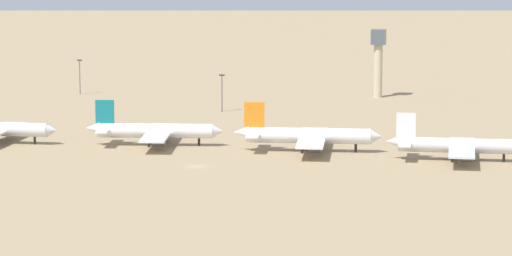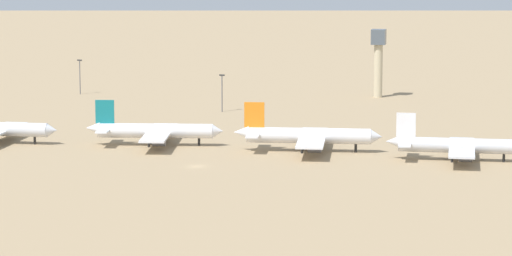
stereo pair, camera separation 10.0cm
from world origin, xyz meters
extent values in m
plane|color=#9E8460|center=(0.00, 0.00, 0.00)|extent=(4000.00, 4000.00, 0.00)
cone|color=silver|center=(-48.61, 24.24, 4.17)|extent=(3.14, 3.90, 3.78)
cylinder|color=slate|center=(-64.23, 31.01, 2.19)|extent=(3.67, 2.34, 2.19)
cylinder|color=black|center=(-53.82, 24.01, 1.09)|extent=(0.70, 0.70, 2.19)
cylinder|color=white|center=(-19.53, 28.89, 4.28)|extent=(32.86, 9.15, 4.08)
cone|color=white|center=(-2.01, 31.67, 4.28)|extent=(3.63, 4.31, 3.87)
cone|color=white|center=(-37.05, 26.10, 4.89)|extent=(4.57, 4.06, 3.47)
cube|color=#14727A|center=(-33.63, 26.65, 9.63)|extent=(5.32, 1.34, 6.63)
cube|color=white|center=(-34.27, 30.67, 4.69)|extent=(4.31, 7.36, 0.37)
cube|color=white|center=(-32.99, 22.62, 4.69)|extent=(4.31, 7.36, 0.37)
cube|color=white|center=(-18.52, 29.05, 3.67)|extent=(11.97, 33.31, 0.57)
cylinder|color=slate|center=(-18.72, 36.76, 2.24)|extent=(3.98, 2.79, 2.24)
cylinder|color=slate|center=(-16.32, 21.65, 2.24)|extent=(3.98, 2.79, 2.24)
cylinder|color=black|center=(-7.29, 30.83, 1.12)|extent=(0.71, 0.71, 2.24)
cylinder|color=black|center=(-21.42, 31.06, 1.12)|extent=(0.71, 0.71, 2.24)
cylinder|color=black|center=(-20.66, 26.23, 1.12)|extent=(0.71, 0.71, 2.24)
cylinder|color=white|center=(24.50, 27.90, 4.48)|extent=(34.42, 8.04, 4.27)
cone|color=white|center=(42.96, 29.97, 4.48)|extent=(3.63, 4.39, 4.06)
cone|color=white|center=(6.05, 25.84, 5.12)|extent=(4.65, 4.08, 3.63)
cube|color=orange|center=(9.65, 26.24, 10.09)|extent=(5.57, 1.15, 6.94)
cube|color=white|center=(9.18, 30.48, 4.91)|extent=(4.20, 7.59, 0.38)
cube|color=white|center=(10.13, 22.00, 4.91)|extent=(4.20, 7.59, 0.38)
cube|color=white|center=(25.56, 28.02, 3.84)|extent=(11.01, 34.75, 0.60)
cylinder|color=slate|center=(25.73, 36.10, 2.35)|extent=(4.08, 2.76, 2.35)
cylinder|color=slate|center=(27.51, 20.19, 2.35)|extent=(4.08, 2.76, 2.35)
cylinder|color=black|center=(37.40, 29.35, 1.17)|extent=(0.75, 0.75, 2.35)
cylinder|color=black|center=(22.63, 30.27, 1.17)|extent=(0.75, 0.75, 2.35)
cylinder|color=black|center=(23.20, 25.18, 1.17)|extent=(0.75, 0.75, 2.35)
cylinder|color=silver|center=(65.40, 22.15, 4.12)|extent=(31.50, 5.29, 3.92)
cone|color=silver|center=(48.36, 21.40, 4.70)|extent=(4.06, 3.50, 3.33)
cube|color=white|center=(51.69, 21.55, 9.26)|extent=(5.11, 0.71, 6.37)
cube|color=silver|center=(51.52, 25.47, 4.51)|extent=(3.43, 6.80, 0.35)
cube|color=silver|center=(51.86, 17.63, 4.51)|extent=(3.43, 6.80, 0.35)
cube|color=silver|center=(66.38, 22.20, 3.53)|extent=(8.04, 31.62, 0.55)
cylinder|color=slate|center=(67.03, 29.58, 2.16)|extent=(3.62, 2.31, 2.16)
cylinder|color=slate|center=(67.68, 14.90, 2.16)|extent=(3.62, 2.31, 2.16)
cylinder|color=black|center=(77.30, 22.68, 1.08)|extent=(0.69, 0.69, 2.16)
cylinder|color=black|center=(63.83, 24.44, 1.08)|extent=(0.69, 0.69, 2.16)
cylinder|color=black|center=(64.03, 19.74, 1.08)|extent=(0.69, 0.69, 2.16)
cylinder|color=#C6B793|center=(30.11, 149.19, 9.77)|extent=(3.20, 3.20, 19.53)
cube|color=#4C5660|center=(30.11, 149.19, 22.29)|extent=(5.20, 5.20, 5.51)
cylinder|color=#59595E|center=(-17.13, 100.00, 6.10)|extent=(0.36, 0.36, 12.19)
cube|color=#333333|center=(-17.13, 100.00, 12.44)|extent=(1.80, 0.50, 0.50)
cylinder|color=#59595E|center=(-80.32, 135.08, 6.29)|extent=(0.36, 0.36, 12.58)
cube|color=#333333|center=(-80.32, 135.08, 12.83)|extent=(1.80, 0.50, 0.50)
camera|label=1|loc=(79.64, -304.23, 58.32)|focal=87.20mm
camera|label=2|loc=(79.74, -304.21, 58.32)|focal=87.20mm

